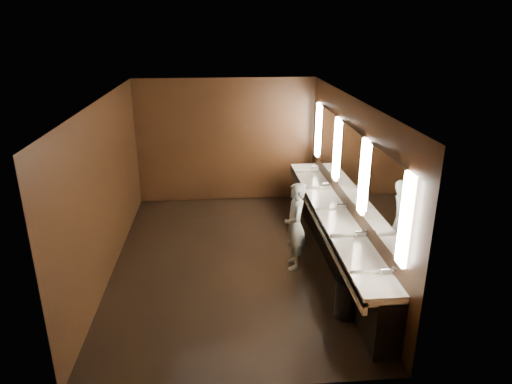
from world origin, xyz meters
The scene contains 10 objects.
floor centered at (0.00, 0.00, 0.00)m, with size 6.00×6.00×0.00m, color black.
ceiling centered at (0.00, 0.00, 2.80)m, with size 4.00×6.00×0.02m, color #2D2D2B.
wall_back centered at (0.00, 3.00, 1.40)m, with size 4.00×0.02×2.80m, color black.
wall_front centered at (0.00, -3.00, 1.40)m, with size 4.00×0.02×2.80m, color black.
wall_left centered at (-2.00, 0.00, 1.40)m, with size 0.02×6.00×2.80m, color black.
wall_right centered at (2.00, 0.00, 1.40)m, with size 0.02×6.00×2.80m, color black.
sink_counter centered at (1.79, 0.00, 0.50)m, with size 0.55×5.40×1.01m.
mirror_band centered at (1.98, 0.00, 1.75)m, with size 0.06×5.03×1.15m.
person centered at (1.06, -0.28, 0.75)m, with size 0.55×0.36×1.50m, color #96BBE1.
trash_bin centered at (1.58, -1.73, 0.28)m, with size 0.36×0.36×0.55m, color black.
Camera 1 is at (-0.18, -7.08, 3.91)m, focal length 32.00 mm.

